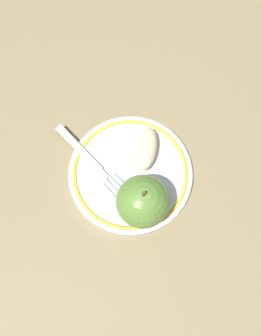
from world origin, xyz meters
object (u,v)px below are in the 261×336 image
object	(u,v)px
apple_slice_front	(147,149)
apple_red_whole	(143,202)
plate	(130,173)
fork	(94,164)

from	to	relation	value
apple_slice_front	apple_red_whole	bearing A→B (deg)	-174.85
plate	apple_slice_front	world-z (taller)	apple_slice_front
apple_red_whole	apple_slice_front	world-z (taller)	apple_red_whole
plate	apple_slice_front	distance (m)	0.05
plate	apple_red_whole	world-z (taller)	apple_red_whole
apple_red_whole	fork	xyz separation A→B (m)	(-0.09, -0.06, -0.04)
apple_red_whole	fork	size ratio (longest dim) A/B	0.51
apple_red_whole	apple_slice_front	size ratio (longest dim) A/B	1.21
apple_slice_front	fork	xyz separation A→B (m)	(0.00, -0.09, -0.01)
apple_red_whole	fork	bearing A→B (deg)	-146.49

